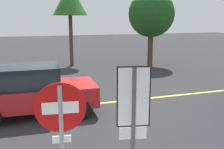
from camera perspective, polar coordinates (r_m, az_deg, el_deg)
The scene contains 7 objects.
ground_plane at distance 9.85m, azimuth -10.97°, elevation -7.13°, with size 80.00×80.00×0.00m, color #2D2D30.
lane_marking_centre at distance 10.60m, azimuth 5.38°, elevation -5.50°, with size 28.00×0.16×0.01m, color #E0D14C.
stop_sign at distance 4.04m, azimuth -11.02°, elevation -11.98°, with size 0.76×0.12×2.34m.
speed_limit_sign at distance 4.21m, azimuth 4.69°, elevation -8.35°, with size 0.53×0.13×2.52m.
car_red_behind_van at distance 9.20m, azimuth -16.53°, elevation -3.33°, with size 4.06×2.19×1.69m.
tree_left_verge at distance 17.80m, azimuth 8.62°, elevation 12.92°, with size 3.05×3.05×5.01m.
tree_centre_verge at distance 17.92m, azimuth -9.25°, elevation 15.79°, with size 2.29×2.29×5.44m.
Camera 1 is at (-1.07, -9.24, 3.25)m, focal length 41.69 mm.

